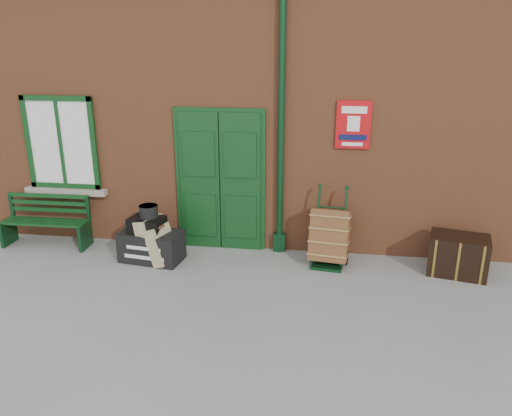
% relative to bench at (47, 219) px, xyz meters
% --- Properties ---
extents(ground, '(80.00, 80.00, 0.00)m').
position_rel_bench_xyz_m(ground, '(3.15, -1.16, -0.43)').
color(ground, gray).
rests_on(ground, ground).
extents(station_building, '(10.30, 4.30, 4.36)m').
position_rel_bench_xyz_m(station_building, '(3.15, 2.34, 1.73)').
color(station_building, brown).
rests_on(station_building, ground).
extents(bench, '(1.40, 0.46, 0.86)m').
position_rel_bench_xyz_m(bench, '(0.00, 0.00, 0.00)').
color(bench, '#0F3915').
rests_on(bench, ground).
extents(houdini_trunk, '(0.98, 0.63, 0.46)m').
position_rel_bench_xyz_m(houdini_trunk, '(1.90, -0.35, -0.20)').
color(houdini_trunk, black).
rests_on(houdini_trunk, ground).
extents(strongbox, '(0.55, 0.43, 0.23)m').
position_rel_bench_xyz_m(strongbox, '(1.85, -0.35, 0.14)').
color(strongbox, black).
rests_on(strongbox, houdini_trunk).
extents(hatbox, '(0.31, 0.31, 0.18)m').
position_rel_bench_xyz_m(hatbox, '(1.88, -0.32, 0.35)').
color(hatbox, black).
rests_on(hatbox, strongbox).
extents(suitcase_back, '(0.44, 0.55, 0.69)m').
position_rel_bench_xyz_m(suitcase_back, '(1.91, -0.34, -0.09)').
color(suitcase_back, tan).
rests_on(suitcase_back, ground).
extents(suitcase_front, '(0.46, 0.52, 0.60)m').
position_rel_bench_xyz_m(suitcase_front, '(2.09, -0.44, -0.13)').
color(suitcase_front, tan).
rests_on(suitcase_front, ground).
extents(porter_trolley, '(0.63, 0.67, 1.16)m').
position_rel_bench_xyz_m(porter_trolley, '(4.59, -0.08, 0.02)').
color(porter_trolley, black).
rests_on(porter_trolley, ground).
extents(dark_trunk, '(0.90, 0.68, 0.58)m').
position_rel_bench_xyz_m(dark_trunk, '(6.43, -0.15, -0.14)').
color(dark_trunk, black).
rests_on(dark_trunk, ground).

